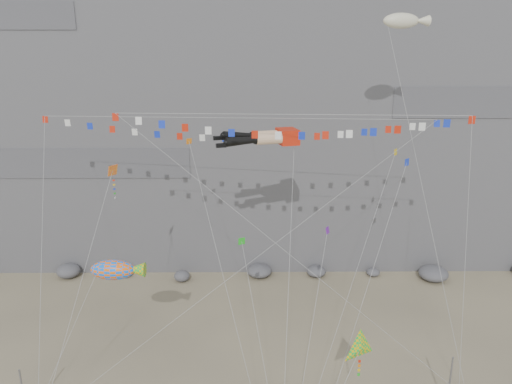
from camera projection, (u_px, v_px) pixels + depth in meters
ground at (263, 381)px, 36.24m from camera, size 120.00×120.00×0.00m
cliff at (258, 30)px, 59.69m from camera, size 80.00×28.00×50.00m
talus_boulders at (259, 271)px, 52.35m from camera, size 60.00×3.00×1.20m
anchor_pole_right at (450, 384)px, 32.85m from camera, size 0.12×0.12×4.07m
legs_kite at (265, 138)px, 38.02m from camera, size 6.65×16.78×22.81m
flag_banner_upper at (236, 118)px, 39.37m from camera, size 31.10×14.20×25.37m
flag_banner_lower at (291, 115)px, 34.17m from camera, size 24.43×5.73×22.79m
harlequin_kite at (112, 172)px, 35.43m from camera, size 4.47×9.79×17.66m
fish_windsock at (113, 270)px, 34.03m from camera, size 6.91×4.85×10.73m
delta_kite at (360, 348)px, 30.31m from camera, size 4.66×4.03×7.83m
blimp_windsock at (401, 22)px, 37.91m from camera, size 5.64×12.09×27.68m
small_kite_a at (191, 148)px, 38.96m from camera, size 6.35×14.66×22.15m
small_kite_b at (327, 233)px, 37.05m from camera, size 3.80×10.59×14.55m
small_kite_c at (242, 244)px, 36.56m from camera, size 3.00×10.33×13.81m
small_kite_d at (394, 157)px, 39.21m from camera, size 8.93×13.75×21.76m
small_kite_e at (406, 166)px, 36.30m from camera, size 7.65×10.32×19.29m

